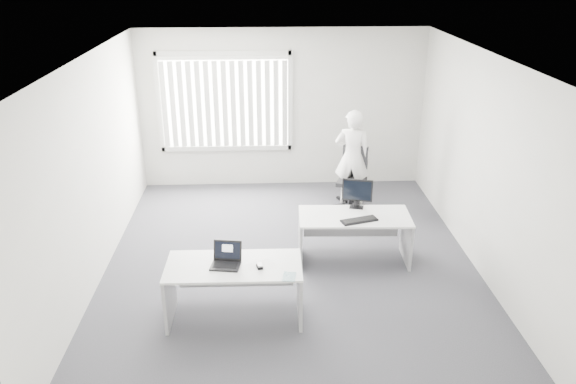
{
  "coord_description": "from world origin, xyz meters",
  "views": [
    {
      "loc": [
        -0.35,
        -6.66,
        3.91
      ],
      "look_at": [
        -0.03,
        0.15,
        1.02
      ],
      "focal_mm": 35.0,
      "sensor_mm": 36.0,
      "label": 1
    }
  ],
  "objects_px": {
    "laptop": "(225,257)",
    "desk_far": "(354,228)",
    "desk_near": "(234,280)",
    "person": "(352,157)",
    "office_chair": "(352,188)",
    "monitor": "(357,194)"
  },
  "relations": [
    {
      "from": "office_chair",
      "to": "laptop",
      "type": "bearing_deg",
      "value": -99.86
    },
    {
      "from": "laptop",
      "to": "monitor",
      "type": "bearing_deg",
      "value": 51.22
    },
    {
      "from": "desk_near",
      "to": "person",
      "type": "xyz_separation_m",
      "value": [
        1.83,
        3.22,
        0.31
      ]
    },
    {
      "from": "office_chair",
      "to": "desk_far",
      "type": "bearing_deg",
      "value": -76.46
    },
    {
      "from": "desk_near",
      "to": "person",
      "type": "distance_m",
      "value": 3.72
    },
    {
      "from": "desk_near",
      "to": "desk_far",
      "type": "distance_m",
      "value": 2.01
    },
    {
      "from": "desk_near",
      "to": "office_chair",
      "type": "distance_m",
      "value": 3.61
    },
    {
      "from": "laptop",
      "to": "desk_far",
      "type": "bearing_deg",
      "value": 47.14
    },
    {
      "from": "office_chair",
      "to": "monitor",
      "type": "relative_size",
      "value": 2.41
    },
    {
      "from": "person",
      "to": "laptop",
      "type": "xyz_separation_m",
      "value": [
        -1.92,
        -3.26,
        0.01
      ]
    },
    {
      "from": "desk_near",
      "to": "desk_far",
      "type": "xyz_separation_m",
      "value": [
        1.57,
        1.26,
        -0.01
      ]
    },
    {
      "from": "desk_near",
      "to": "laptop",
      "type": "distance_m",
      "value": 0.33
    },
    {
      "from": "laptop",
      "to": "monitor",
      "type": "height_order",
      "value": "monitor"
    },
    {
      "from": "person",
      "to": "monitor",
      "type": "bearing_deg",
      "value": 99.17
    },
    {
      "from": "office_chair",
      "to": "person",
      "type": "xyz_separation_m",
      "value": [
        0.0,
        0.11,
        0.5
      ]
    },
    {
      "from": "monitor",
      "to": "desk_near",
      "type": "bearing_deg",
      "value": -122.66
    },
    {
      "from": "laptop",
      "to": "person",
      "type": "bearing_deg",
      "value": 68.62
    },
    {
      "from": "desk_far",
      "to": "office_chair",
      "type": "bearing_deg",
      "value": 84.21
    },
    {
      "from": "desk_near",
      "to": "office_chair",
      "type": "height_order",
      "value": "office_chair"
    },
    {
      "from": "desk_far",
      "to": "person",
      "type": "bearing_deg",
      "value": 84.61
    },
    {
      "from": "person",
      "to": "office_chair",
      "type": "bearing_deg",
      "value": 104.71
    },
    {
      "from": "desk_near",
      "to": "person",
      "type": "bearing_deg",
      "value": 61.14
    }
  ]
}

